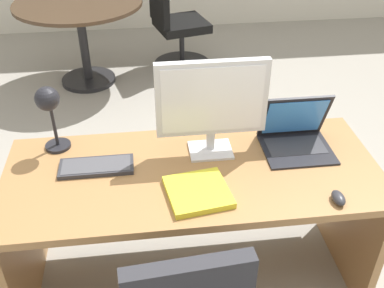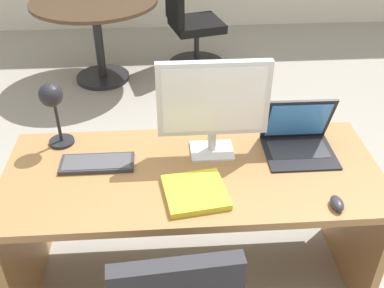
{
  "view_description": "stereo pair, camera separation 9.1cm",
  "coord_description": "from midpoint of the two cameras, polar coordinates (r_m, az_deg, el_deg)",
  "views": [
    {
      "loc": [
        -0.2,
        -1.59,
        1.99
      ],
      "look_at": [
        0.0,
        0.04,
        0.85
      ],
      "focal_mm": 42.63,
      "sensor_mm": 36.0,
      "label": 1
    },
    {
      "loc": [
        -0.11,
        -1.6,
        1.99
      ],
      "look_at": [
        0.0,
        0.04,
        0.85
      ],
      "focal_mm": 42.63,
      "sensor_mm": 36.0,
      "label": 2
    }
  ],
  "objects": [
    {
      "name": "book",
      "position": [
        1.9,
        1.83,
        -6.06
      ],
      "size": [
        0.28,
        0.28,
        0.03
      ],
      "color": "yellow",
      "rests_on": "desk"
    },
    {
      "name": "laptop",
      "position": [
        2.2,
        14.32,
        1.25
      ],
      "size": [
        0.32,
        0.28,
        0.26
      ],
      "color": "black",
      "rests_on": "desk"
    },
    {
      "name": "desk_lamp",
      "position": [
        2.14,
        -15.88,
        4.99
      ],
      "size": [
        0.12,
        0.14,
        0.33
      ],
      "color": "black",
      "rests_on": "desk"
    },
    {
      "name": "ground",
      "position": [
        3.68,
        -0.87,
        2.02
      ],
      "size": [
        12.0,
        12.0,
        0.0
      ],
      "primitive_type": "plane",
      "color": "gray"
    },
    {
      "name": "desk",
      "position": [
        2.2,
        1.17,
        -6.93
      ],
      "size": [
        1.68,
        0.7,
        0.73
      ],
      "color": "#9E7042",
      "rests_on": "ground"
    },
    {
      "name": "mouse",
      "position": [
        1.94,
        18.98,
        -7.05
      ],
      "size": [
        0.05,
        0.09,
        0.04
      ],
      "color": "#2D2D33",
      "rests_on": "desk"
    },
    {
      "name": "monitor",
      "position": [
        2.0,
        3.99,
        5.21
      ],
      "size": [
        0.5,
        0.16,
        0.46
      ],
      "color": "silver",
      "rests_on": "desk"
    },
    {
      "name": "keyboard",
      "position": [
        2.09,
        -10.55,
        -2.4
      ],
      "size": [
        0.33,
        0.14,
        0.02
      ],
      "color": "#2D2D33",
      "rests_on": "desk"
    },
    {
      "name": "meeting_table",
      "position": [
        4.29,
        -11.29,
        14.88
      ],
      "size": [
        1.11,
        1.11,
        0.76
      ],
      "color": "black",
      "rests_on": "ground"
    },
    {
      "name": "meeting_chair_near",
      "position": [
        4.55,
        0.48,
        13.85
      ],
      "size": [
        0.57,
        0.56,
        0.88
      ],
      "color": "black",
      "rests_on": "ground"
    }
  ]
}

